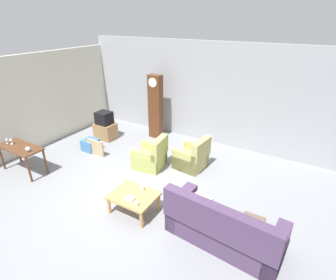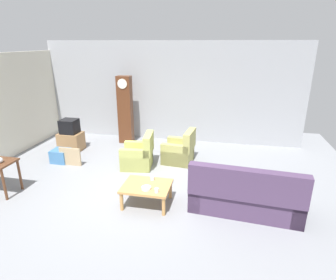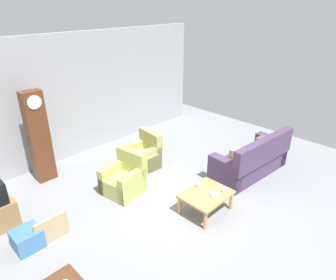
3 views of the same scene
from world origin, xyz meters
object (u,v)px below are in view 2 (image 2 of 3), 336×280
(coffee_table_wood, at_px, (147,188))
(tv_crt, at_px, (69,126))
(armchair_olive_near, at_px, (139,156))
(framed_picture_leaning, at_px, (70,157))
(storage_box_blue, at_px, (61,156))
(couch_floral, at_px, (245,196))
(armchair_olive_far, at_px, (180,151))
(bowl_white_stacked, at_px, (146,188))
(grandfather_clock, at_px, (125,110))
(cup_white_porcelain, at_px, (157,190))
(cup_blue_rimmed, at_px, (152,178))
(tv_stand_cabinet, at_px, (71,141))
(glass_dome_cloche, at_px, (0,160))

(coffee_table_wood, bearing_deg, tv_crt, 141.44)
(armchair_olive_near, bearing_deg, framed_picture_leaning, -171.10)
(coffee_table_wood, bearing_deg, storage_box_blue, 151.59)
(framed_picture_leaning, relative_size, storage_box_blue, 1.33)
(coffee_table_wood, bearing_deg, couch_floral, 3.47)
(tv_crt, distance_m, framed_picture_leaning, 1.30)
(armchair_olive_far, height_order, bowl_white_stacked, armchair_olive_far)
(couch_floral, xyz_separation_m, armchair_olive_far, (-1.64, 2.14, -0.05))
(grandfather_clock, relative_size, tv_crt, 4.50)
(couch_floral, relative_size, framed_picture_leaning, 3.61)
(coffee_table_wood, bearing_deg, cup_white_porcelain, -42.48)
(storage_box_blue, bearing_deg, bowl_white_stacked, -30.60)
(storage_box_blue, height_order, cup_blue_rimmed, cup_blue_rimmed)
(grandfather_clock, xyz_separation_m, tv_stand_cabinet, (-1.42, -1.01, -0.82))
(framed_picture_leaning, height_order, cup_white_porcelain, cup_white_porcelain)
(cup_blue_rimmed, bearing_deg, tv_crt, 144.73)
(couch_floral, xyz_separation_m, tv_stand_cabinet, (-5.05, 2.36, -0.08))
(framed_picture_leaning, bearing_deg, tv_stand_cabinet, 118.50)
(glass_dome_cloche, bearing_deg, grandfather_clock, 69.22)
(coffee_table_wood, relative_size, glass_dome_cloche, 7.87)
(framed_picture_leaning, distance_m, bowl_white_stacked, 3.05)
(cup_blue_rimmed, bearing_deg, bowl_white_stacked, -92.10)
(tv_stand_cabinet, relative_size, glass_dome_cloche, 5.58)
(tv_stand_cabinet, xyz_separation_m, glass_dome_cloche, (-0.00, -2.74, 0.54))
(armchair_olive_near, bearing_deg, glass_dome_cloche, -140.61)
(armchair_olive_near, height_order, glass_dome_cloche, armchair_olive_near)
(storage_box_blue, relative_size, glass_dome_cloche, 3.71)
(couch_floral, height_order, cup_blue_rimmed, couch_floral)
(glass_dome_cloche, distance_m, cup_blue_rimmed, 3.23)
(armchair_olive_far, distance_m, cup_white_porcelain, 2.51)
(framed_picture_leaning, bearing_deg, coffee_table_wood, -29.33)
(armchair_olive_near, xyz_separation_m, bowl_white_stacked, (0.75, -1.89, 0.15))
(armchair_olive_far, height_order, storage_box_blue, armchair_olive_far)
(cup_blue_rimmed, bearing_deg, framed_picture_leaning, 155.42)
(armchair_olive_far, bearing_deg, framed_picture_leaning, -163.74)
(storage_box_blue, bearing_deg, armchair_olive_near, 3.43)
(cup_blue_rimmed, distance_m, bowl_white_stacked, 0.41)
(tv_stand_cabinet, xyz_separation_m, framed_picture_leaning, (0.57, -1.05, -0.03))
(tv_crt, height_order, cup_white_porcelain, tv_crt)
(armchair_olive_near, relative_size, storage_box_blue, 2.04)
(tv_crt, bearing_deg, grandfather_clock, 35.39)
(tv_stand_cabinet, bearing_deg, armchair_olive_near, -17.71)
(armchair_olive_near, relative_size, cup_white_porcelain, 10.44)
(storage_box_blue, relative_size, cup_blue_rimmed, 5.07)
(framed_picture_leaning, height_order, bowl_white_stacked, framed_picture_leaning)
(armchair_olive_far, height_order, grandfather_clock, grandfather_clock)
(coffee_table_wood, bearing_deg, tv_stand_cabinet, 141.44)
(armchair_olive_far, relative_size, storage_box_blue, 2.04)
(tv_crt, bearing_deg, glass_dome_cloche, -90.05)
(cup_white_porcelain, bearing_deg, armchair_olive_far, 89.42)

